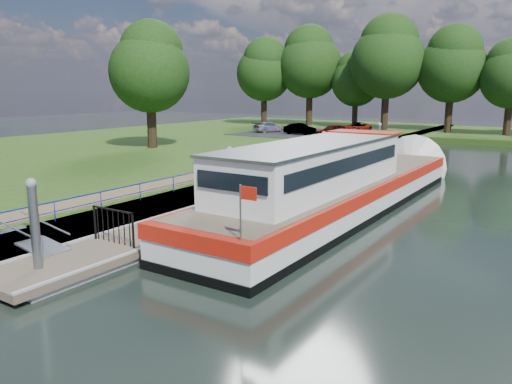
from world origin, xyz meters
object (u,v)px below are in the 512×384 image
Objects in this scene: barge at (344,185)px; car_b at (300,129)px; car_c at (269,127)px; pontoon at (283,193)px; car_a at (333,131)px; car_d at (356,128)px.

barge reaches higher than car_b.
car_c is (-4.06, 0.71, -0.02)m from car_b.
car_a is (-7.42, 21.82, 1.26)m from pontoon.
barge is (3.60, -0.82, 0.90)m from pontoon.
car_a reaches higher than car_c.
barge is at bearing -12.91° from pontoon.
car_b is at bearing -121.23° from car_d.
car_a is (-11.02, 22.64, 0.36)m from barge.
car_d is at bearing 105.23° from pontoon.
car_b is at bearing 116.65° from pontoon.
car_b reaches higher than pontoon.
car_b is 6.28m from car_d.
car_b is at bearing 122.41° from barge.
pontoon is at bearing -48.61° from car_a.
barge is at bearing -144.58° from car_b.
car_c is (-19.25, 24.65, 0.28)m from barge.
car_c is at bearing -144.60° from car_d.
car_a is at bearing -80.02° from car_d.
barge is at bearing -60.53° from car_d.
car_a reaches higher than car_d.
car_c is at bearing 83.07° from car_b.
pontoon is 23.08m from car_a.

